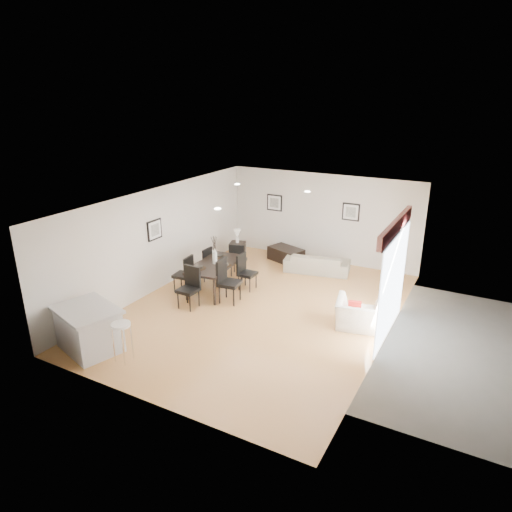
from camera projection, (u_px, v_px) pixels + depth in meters
The scene contains 26 objects.
ground at pixel (261, 310), 11.06m from camera, with size 8.00×8.00×0.00m, color tan.
wall_back at pixel (322, 218), 13.91m from camera, with size 6.00×0.04×2.70m, color silver.
wall_front at pixel (144, 333), 7.29m from camera, with size 6.00×0.04×2.70m, color silver.
wall_left at pixel (160, 239), 11.94m from camera, with size 0.04×8.00×2.70m, color silver.
wall_right at pixel (391, 281), 9.26m from camera, with size 0.04×8.00×2.70m, color silver.
ceiling at pixel (261, 200), 10.14m from camera, with size 6.00×8.00×0.02m, color white.
sofa at pixel (317, 263), 13.28m from camera, with size 1.87×0.73×0.55m, color gray.
armchair at pixel (359, 314), 10.11m from camera, with size 1.02×0.89×0.66m, color white.
dining_table at pixel (215, 266), 11.94m from camera, with size 1.11×1.89×0.75m.
dining_chair_wnear at pixel (186, 272), 11.90m from camera, with size 0.48×0.48×0.98m.
dining_chair_wfar at pixel (205, 262), 12.65m from camera, with size 0.43×0.43×0.94m.
dining_chair_enear at pixel (226, 278), 11.30m from camera, with size 0.55×0.55×1.11m.
dining_chair_efar at pixel (245, 270), 12.07m from camera, with size 0.44×0.44×0.96m.
dining_chair_head at pixel (190, 285), 11.05m from camera, with size 0.47×0.47×1.02m.
dining_chair_foot at pixel (238, 258), 12.90m from camera, with size 0.54×0.54×0.97m.
vase at pixel (215, 251), 11.80m from camera, with size 0.81×1.33×0.75m.
coffee_table at pixel (286, 254), 14.17m from camera, with size 1.05×0.63×0.42m, color black.
side_table at pixel (238, 252), 14.13m from camera, with size 0.45×0.45×0.60m, color black.
table_lamp at pixel (237, 234), 13.93m from camera, with size 0.22×0.22×0.42m.
cushion at pixel (354, 307), 10.01m from camera, with size 0.29×0.09×0.29m, color #A81B15.
kitchen_island at pixel (89, 329), 9.22m from camera, with size 1.54×1.34×0.92m.
bar_stool at pixel (121, 329), 8.74m from camera, with size 0.37×0.37×0.81m.
framed_print_back_left at pixel (275, 203), 14.49m from camera, with size 0.52×0.04×0.52m.
framed_print_back_right at pixel (351, 212), 13.38m from camera, with size 0.52×0.04×0.52m.
framed_print_left_wall at pixel (155, 230), 11.66m from camera, with size 0.04×0.52×0.52m.
sliding_door at pixel (394, 262), 9.42m from camera, with size 0.12×2.70×2.57m.
Camera 1 is at (4.63, -8.81, 4.98)m, focal length 32.00 mm.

